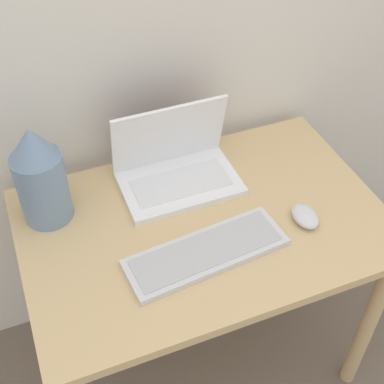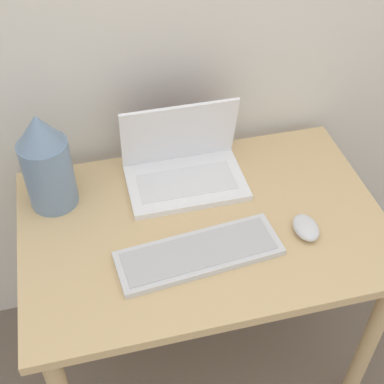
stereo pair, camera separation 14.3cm
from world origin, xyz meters
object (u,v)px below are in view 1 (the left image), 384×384
(laptop, at_px, (176,166))
(mouse, at_px, (305,216))
(keyboard, at_px, (206,252))
(vase, at_px, (40,176))

(laptop, bearing_deg, mouse, -47.07)
(keyboard, xyz_separation_m, vase, (-0.35, 0.30, 0.14))
(laptop, relative_size, keyboard, 0.78)
(laptop, xyz_separation_m, keyboard, (-0.03, -0.30, -0.04))
(laptop, bearing_deg, keyboard, -95.53)
(vase, bearing_deg, mouse, -23.63)
(vase, bearing_deg, laptop, 0.91)
(laptop, distance_m, mouse, 0.40)
(laptop, xyz_separation_m, mouse, (0.27, -0.29, -0.03))
(mouse, bearing_deg, laptop, 132.93)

